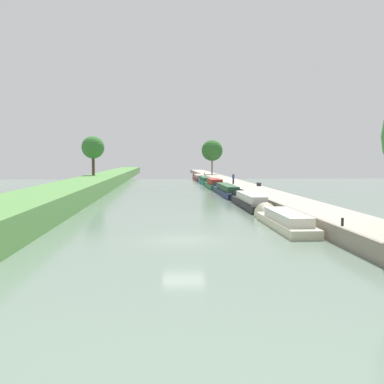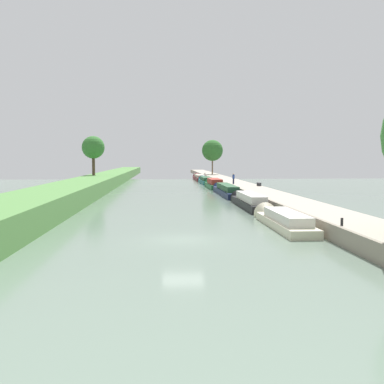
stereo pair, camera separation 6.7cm
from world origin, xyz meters
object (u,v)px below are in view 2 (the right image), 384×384
(narrowboat_black, at_px, (248,201))
(park_bench, at_px, (259,183))
(narrowboat_cream, at_px, (282,220))
(mooring_bollard_near, at_px, (342,222))
(narrowboat_green, at_px, (214,184))
(narrowboat_navy, at_px, (226,190))
(narrowboat_teal, at_px, (206,181))
(person_walking, at_px, (233,178))
(narrowboat_maroon, at_px, (199,178))
(mooring_bollard_far, at_px, (205,174))

(narrowboat_black, relative_size, park_bench, 8.61)
(narrowboat_cream, xyz_separation_m, mooring_bollard_near, (1.85, -6.36, 0.74))
(narrowboat_cream, relative_size, park_bench, 7.32)
(narrowboat_green, xyz_separation_m, mooring_bollard_near, (1.87, -49.01, 0.58))
(narrowboat_green, height_order, mooring_bollard_near, narrowboat_green)
(narrowboat_green, bearing_deg, narrowboat_navy, -89.98)
(park_bench, bearing_deg, narrowboat_teal, 101.69)
(mooring_bollard_near, bearing_deg, person_walking, 89.37)
(narrowboat_navy, xyz_separation_m, park_bench, (5.22, 3.03, 0.74))
(narrowboat_cream, distance_m, person_walking, 36.52)
(narrowboat_maroon, xyz_separation_m, person_walking, (2.46, -34.55, 1.34))
(narrowboat_black, xyz_separation_m, mooring_bollard_far, (1.73, 64.74, 0.63))
(person_walking, xyz_separation_m, mooring_bollard_far, (-0.47, 41.40, -0.65))
(narrowboat_navy, xyz_separation_m, narrowboat_teal, (-0.02, 28.36, -0.08))
(narrowboat_teal, height_order, park_bench, park_bench)
(narrowboat_teal, bearing_deg, narrowboat_black, -89.80)
(person_walking, bearing_deg, narrowboat_navy, -106.20)
(park_bench, bearing_deg, narrowboat_navy, -149.90)
(narrowboat_navy, distance_m, narrowboat_maroon, 42.57)
(mooring_bollard_near, height_order, park_bench, park_bench)
(narrowboat_teal, xyz_separation_m, person_walking, (2.35, -20.34, 1.34))
(person_walking, distance_m, park_bench, 5.80)
(narrowboat_green, height_order, mooring_bollard_far, narrowboat_green)
(mooring_bollard_near, bearing_deg, narrowboat_green, 92.18)
(narrowboat_maroon, relative_size, park_bench, 10.29)
(mooring_bollard_far, bearing_deg, narrowboat_green, -93.04)
(narrowboat_teal, bearing_deg, narrowboat_maroon, 90.44)
(narrowboat_maroon, bearing_deg, park_bench, -82.30)
(narrowboat_navy, xyz_separation_m, narrowboat_maroon, (-0.13, 42.57, -0.08))
(narrowboat_cream, relative_size, mooring_bollard_near, 24.41)
(mooring_bollard_far, bearing_deg, narrowboat_teal, -95.10)
(narrowboat_cream, bearing_deg, narrowboat_green, 90.03)
(narrowboat_black, height_order, narrowboat_maroon, narrowboat_black)
(narrowboat_black, relative_size, mooring_bollard_far, 28.72)
(narrowboat_black, distance_m, park_bench, 19.06)
(narrowboat_teal, relative_size, mooring_bollard_near, 29.53)
(narrowboat_cream, relative_size, person_walking, 6.62)
(narrowboat_black, height_order, mooring_bollard_near, mooring_bollard_near)
(narrowboat_teal, xyz_separation_m, narrowboat_maroon, (-0.11, 14.21, -0.00))
(narrowboat_teal, height_order, narrowboat_maroon, narrowboat_maroon)
(narrowboat_cream, height_order, narrowboat_teal, narrowboat_teal)
(narrowboat_green, height_order, person_walking, person_walking)
(narrowboat_maroon, bearing_deg, mooring_bollard_near, -88.53)
(narrowboat_teal, height_order, mooring_bollard_far, mooring_bollard_far)
(narrowboat_navy, height_order, park_bench, park_bench)
(narrowboat_black, xyz_separation_m, mooring_bollard_near, (1.73, -19.44, 0.63))
(narrowboat_maroon, bearing_deg, mooring_bollard_far, 73.79)
(mooring_bollard_near, bearing_deg, park_bench, 84.92)
(narrowboat_cream, xyz_separation_m, narrowboat_teal, (-0.03, 56.76, 0.05))
(narrowboat_teal, bearing_deg, narrowboat_navy, -89.96)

